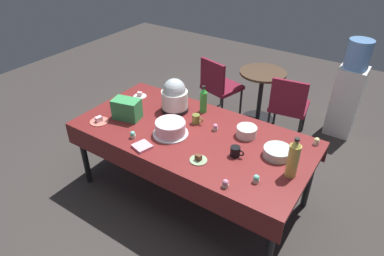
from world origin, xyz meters
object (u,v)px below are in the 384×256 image
object	(u,v)px
potluck_table	(192,138)
round_cafe_table	(261,87)
dessert_plate_white	(140,96)
cupcake_lemon	(133,135)
dessert_plate_sage	(198,159)
coffee_mug_black	(236,151)
cupcake_cocoa	(225,184)
coffee_mug_olive	(196,119)
slow_cooker	(175,96)
dessert_plate_coral	(99,121)
soda_bottle_ginger_ale	(293,158)
maroon_chair_right	(289,104)
cupcake_berry	(317,141)
glass_salad_bowl	(277,152)
soda_carton	(127,109)
water_cooler	(348,91)
cupcake_rose	(256,179)
maroon_chair_left	(219,84)
cupcake_vanilla	(215,127)
soda_bottle_lime_soda	(203,100)
ceramic_snack_bowl	(247,131)
frosted_layer_cake	(170,128)

from	to	relation	value
potluck_table	round_cafe_table	distance (m)	1.73
dessert_plate_white	cupcake_lemon	xyz separation A→B (m)	(0.48, -0.64, 0.02)
dessert_plate_sage	coffee_mug_black	size ratio (longest dim) A/B	1.18
cupcake_cocoa	coffee_mug_olive	bearing A→B (deg)	136.85
slow_cooker	dessert_plate_coral	bearing A→B (deg)	-128.99
soda_bottle_ginger_ale	maroon_chair_right	world-z (taller)	soda_bottle_ginger_ale
cupcake_berry	maroon_chair_right	xyz separation A→B (m)	(-0.59, 1.04, -0.29)
glass_salad_bowl	cupcake_cocoa	bearing A→B (deg)	-107.01
dessert_plate_white	soda_bottle_ginger_ale	xyz separation A→B (m)	(1.83, -0.34, 0.15)
round_cafe_table	soda_carton	bearing A→B (deg)	-108.54
cupcake_cocoa	maroon_chair_right	world-z (taller)	maroon_chair_right
glass_salad_bowl	dessert_plate_white	bearing A→B (deg)	174.23
maroon_chair_right	water_cooler	bearing A→B (deg)	44.35
cupcake_rose	water_cooler	size ratio (longest dim) A/B	0.05
dessert_plate_white	coffee_mug_olive	xyz separation A→B (m)	(0.81, -0.11, 0.03)
cupcake_rose	maroon_chair_right	distance (m)	1.84
cupcake_berry	maroon_chair_left	size ratio (longest dim) A/B	0.08
coffee_mug_olive	maroon_chair_right	xyz separation A→B (m)	(0.47, 1.33, -0.30)
cupcake_rose	maroon_chair_right	xyz separation A→B (m)	(-0.36, 1.78, -0.29)
soda_bottle_ginger_ale	round_cafe_table	bearing A→B (deg)	119.52
cupcake_vanilla	soda_bottle_ginger_ale	distance (m)	0.84
cupcake_rose	water_cooler	world-z (taller)	water_cooler
potluck_table	soda_bottle_lime_soda	world-z (taller)	soda_bottle_lime_soda
dessert_plate_sage	coffee_mug_black	xyz separation A→B (m)	(0.22, 0.23, 0.03)
potluck_table	dessert_plate_sage	xyz separation A→B (m)	(0.27, -0.31, 0.08)
dessert_plate_coral	soda_bottle_ginger_ale	world-z (taller)	soda_bottle_ginger_ale
glass_salad_bowl	cupcake_rose	size ratio (longest dim) A/B	3.47
dessert_plate_sage	maroon_chair_left	xyz separation A→B (m)	(-0.84, 1.81, -0.27)
cupcake_vanilla	cupcake_lemon	world-z (taller)	same
coffee_mug_black	maroon_chair_right	size ratio (longest dim) A/B	0.15
coffee_mug_olive	maroon_chair_left	size ratio (longest dim) A/B	0.13
cupcake_vanilla	maroon_chair_left	bearing A→B (deg)	118.42
dessert_plate_sage	cupcake_lemon	size ratio (longest dim) A/B	2.16
potluck_table	soda_bottle_ginger_ale	xyz separation A→B (m)	(0.96, -0.07, 0.22)
ceramic_snack_bowl	cupcake_vanilla	world-z (taller)	ceramic_snack_bowl
cupcake_lemon	ceramic_snack_bowl	bearing A→B (deg)	35.64
ceramic_snack_bowl	round_cafe_table	bearing A→B (deg)	108.17
ceramic_snack_bowl	potluck_table	bearing A→B (deg)	-152.02
ceramic_snack_bowl	coffee_mug_black	xyz separation A→B (m)	(0.06, -0.32, -0.00)
water_cooler	coffee_mug_black	bearing A→B (deg)	-102.40
dessert_plate_coral	glass_salad_bowl	bearing A→B (deg)	15.45
potluck_table	round_cafe_table	xyz separation A→B (m)	(-0.05, 1.72, -0.19)
slow_cooker	ceramic_snack_bowl	distance (m)	0.82
cupcake_rose	maroon_chair_left	world-z (taller)	maroon_chair_left
frosted_layer_cake	maroon_chair_left	bearing A→B (deg)	104.50
dessert_plate_sage	soda_bottle_lime_soda	distance (m)	0.81
cupcake_berry	cupcake_lemon	xyz separation A→B (m)	(-1.40, -0.82, 0.00)
potluck_table	frosted_layer_cake	size ratio (longest dim) A/B	6.74
dessert_plate_sage	cupcake_vanilla	world-z (taller)	cupcake_vanilla
frosted_layer_cake	glass_salad_bowl	distance (m)	0.96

